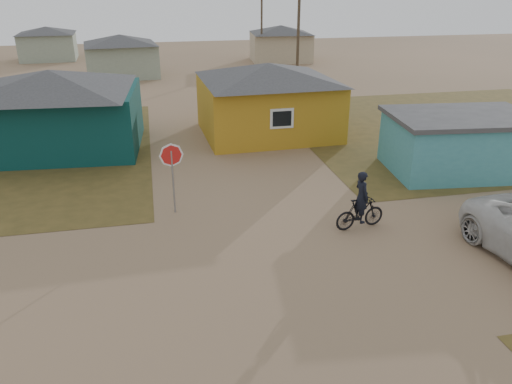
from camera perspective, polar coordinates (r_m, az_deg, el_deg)
ground at (r=15.17m, az=4.26°, el=-8.76°), size 120.00×120.00×0.00m
grass_ne at (r=31.95m, az=22.44°, el=6.92°), size 20.00×18.00×0.00m
house_teal at (r=26.92m, az=-22.09°, el=8.73°), size 8.93×7.08×4.00m
house_yellow at (r=27.71m, az=1.37°, el=10.67°), size 7.72×6.76×3.90m
shed_turquoise at (r=23.98m, az=22.29°, el=5.21°), size 6.71×4.93×2.60m
house_pale_west at (r=46.78m, az=-15.16°, el=14.87°), size 7.04×6.15×3.60m
house_beige_east at (r=54.45m, az=2.84°, el=16.68°), size 6.95×6.05×3.60m
house_pale_north at (r=59.54m, az=-22.69°, el=15.47°), size 6.28×5.81×3.40m
utility_pole_near at (r=36.03m, az=4.83°, el=16.95°), size 1.40×0.20×8.00m
utility_pole_far at (r=51.71m, az=0.65°, el=18.90°), size 1.40×0.20×8.00m
stop_sign at (r=18.10m, az=-9.59°, el=3.31°), size 0.85×0.28×2.68m
cyclist at (r=17.51m, az=11.86°, el=-1.79°), size 1.91×0.80×2.10m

